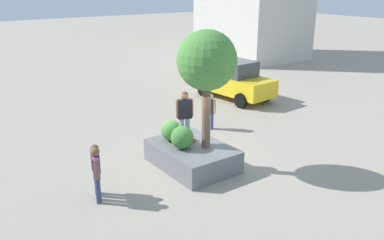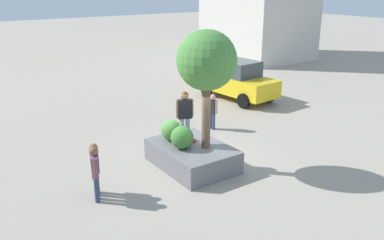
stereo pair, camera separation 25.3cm
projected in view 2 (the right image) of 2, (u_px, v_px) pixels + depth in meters
name	position (u px, v px, depth m)	size (l,w,h in m)	color
ground_plane	(194.00, 162.00, 14.09)	(120.00, 120.00, 0.00)	#9E9384
planter_ledge	(192.00, 156.00, 13.66)	(2.91, 2.08, 0.75)	slate
plaza_tree	(207.00, 62.00, 12.47)	(1.90, 1.90, 3.85)	brown
boxwood_shrub	(182.00, 137.00, 13.19)	(0.76, 0.76, 0.76)	#3D7A33
hedge_clump	(172.00, 130.00, 13.87)	(0.72, 0.72, 0.72)	#4C8C3D
skateboard	(185.00, 142.00, 13.70)	(0.35, 0.82, 0.07)	#A51E1E
skateboarder	(185.00, 113.00, 13.37)	(0.35, 0.56, 1.74)	#8C9EB7
taxi_cab	(237.00, 79.00, 21.35)	(4.55, 2.33, 2.06)	gold
bystander_watching	(95.00, 165.00, 11.66)	(0.53, 0.27, 1.60)	navy
passerby_with_bag	(95.00, 170.00, 11.29)	(0.53, 0.33, 1.66)	navy
pedestrian_crossing	(213.00, 109.00, 16.94)	(0.52, 0.24, 1.52)	navy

